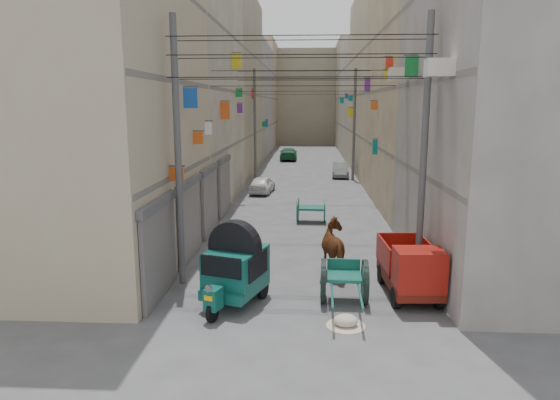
# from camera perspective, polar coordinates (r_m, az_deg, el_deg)

# --- Properties ---
(ground) EXTENTS (140.00, 140.00, 0.00)m
(ground) POSITION_cam_1_polar(r_m,az_deg,el_deg) (10.17, 1.42, -21.55)
(ground) COLOR #47484A
(ground) RESTS_ON ground
(building_row_left) EXTENTS (8.00, 62.00, 14.00)m
(building_row_left) POSITION_cam_1_polar(r_m,az_deg,el_deg) (43.51, -7.95, 12.05)
(building_row_left) COLOR tan
(building_row_left) RESTS_ON ground
(building_row_right) EXTENTS (8.00, 62.00, 14.00)m
(building_row_right) POSITION_cam_1_polar(r_m,az_deg,el_deg) (43.42, 13.73, 11.85)
(building_row_right) COLOR #9E9894
(building_row_right) RESTS_ON ground
(end_cap_building) EXTENTS (22.00, 10.00, 13.00)m
(end_cap_building) POSITION_cam_1_polar(r_m,az_deg,el_deg) (74.60, 3.02, 11.61)
(end_cap_building) COLOR gray
(end_cap_building) RESTS_ON ground
(shutters_left) EXTENTS (0.18, 14.40, 2.88)m
(shutters_left) POSITION_cam_1_polar(r_m,az_deg,el_deg) (19.81, -9.03, -0.83)
(shutters_left) COLOR #545359
(shutters_left) RESTS_ON ground
(signboards) EXTENTS (8.22, 40.52, 5.67)m
(signboards) POSITION_cam_1_polar(r_m,az_deg,el_deg) (30.31, 2.68, 6.99)
(signboards) COLOR #0B7C77
(signboards) RESTS_ON ground
(ac_units) EXTENTS (0.70, 6.55, 3.35)m
(ac_units) POSITION_cam_1_polar(r_m,az_deg,el_deg) (16.73, 15.61, 17.26)
(ac_units) COLOR silver
(ac_units) RESTS_ON ground
(utility_poles) EXTENTS (7.40, 22.20, 8.00)m
(utility_poles) POSITION_cam_1_polar(r_m,az_deg,el_deg) (25.63, 2.63, 7.57)
(utility_poles) COLOR #505052
(utility_poles) RESTS_ON ground
(overhead_cables) EXTENTS (7.40, 22.52, 1.12)m
(overhead_cables) POSITION_cam_1_polar(r_m,az_deg,el_deg) (23.03, 2.62, 14.09)
(overhead_cables) COLOR black
(overhead_cables) RESTS_ON ground
(auto_rickshaw) EXTENTS (1.97, 2.65, 1.80)m
(auto_rickshaw) POSITION_cam_1_polar(r_m,az_deg,el_deg) (13.89, -5.16, -7.63)
(auto_rickshaw) COLOR black
(auto_rickshaw) RESTS_ON ground
(tonga_cart) EXTENTS (1.36, 2.78, 1.24)m
(tonga_cart) POSITION_cam_1_polar(r_m,az_deg,el_deg) (14.13, 7.33, -9.11)
(tonga_cart) COLOR black
(tonga_cart) RESTS_ON ground
(mini_truck) EXTENTS (1.47, 3.03, 1.67)m
(mini_truck) POSITION_cam_1_polar(r_m,az_deg,el_deg) (14.68, 14.83, -8.01)
(mini_truck) COLOR black
(mini_truck) RESTS_ON ground
(second_cart) EXTENTS (1.38, 1.24, 1.17)m
(second_cart) POSITION_cam_1_polar(r_m,az_deg,el_deg) (23.46, 3.58, -1.07)
(second_cart) COLOR #135345
(second_cart) RESTS_ON ground
(feed_sack) EXTENTS (0.61, 0.49, 0.31)m
(feed_sack) POSITION_cam_1_polar(r_m,az_deg,el_deg) (12.91, 7.52, -13.49)
(feed_sack) COLOR beige
(feed_sack) RESTS_ON ground
(horse) EXTENTS (1.46, 2.26, 1.76)m
(horse) POSITION_cam_1_polar(r_m,az_deg,el_deg) (16.27, 6.62, -5.55)
(horse) COLOR brown
(horse) RESTS_ON ground
(distant_car_white) EXTENTS (1.61, 3.30, 1.08)m
(distant_car_white) POSITION_cam_1_polar(r_m,az_deg,el_deg) (31.29, -2.04, 1.79)
(distant_car_white) COLOR silver
(distant_car_white) RESTS_ON ground
(distant_car_grey) EXTENTS (1.40, 3.51, 1.13)m
(distant_car_grey) POSITION_cam_1_polar(r_m,az_deg,el_deg) (38.62, 6.93, 3.48)
(distant_car_grey) COLOR #5D6361
(distant_car_grey) RESTS_ON ground
(distant_car_green) EXTENTS (1.80, 4.23, 1.22)m
(distant_car_green) POSITION_cam_1_polar(r_m,az_deg,el_deg) (50.20, 0.98, 5.28)
(distant_car_green) COLOR #1F5B38
(distant_car_green) RESTS_ON ground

